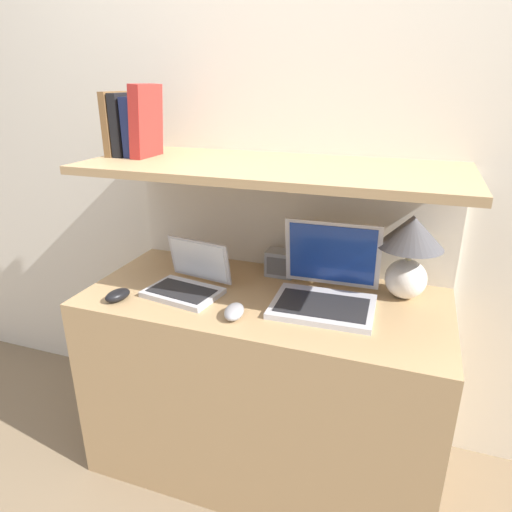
% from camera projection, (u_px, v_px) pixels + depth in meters
% --- Properties ---
extents(wall_back, '(6.00, 0.05, 2.40)m').
position_uv_depth(wall_back, '(294.00, 161.00, 1.83)').
color(wall_back, silver).
rests_on(wall_back, ground_plane).
extents(desk, '(1.31, 0.60, 0.76)m').
position_uv_depth(desk, '(263.00, 383.00, 1.80)').
color(desk, tan).
rests_on(desk, ground_plane).
extents(back_riser, '(1.31, 0.04, 1.21)m').
position_uv_depth(back_riser, '(287.00, 299.00, 2.00)').
color(back_riser, silver).
rests_on(back_riser, ground_plane).
extents(shelf, '(1.31, 0.54, 0.03)m').
position_uv_depth(shelf, '(271.00, 168.00, 1.56)').
color(shelf, tan).
rests_on(shelf, back_riser).
extents(table_lamp, '(0.23, 0.23, 0.31)m').
position_uv_depth(table_lamp, '(410.00, 248.00, 1.59)').
color(table_lamp, white).
rests_on(table_lamp, desk).
extents(laptop_large, '(0.36, 0.32, 0.27)m').
position_uv_depth(laptop_large, '(326.00, 288.00, 1.60)').
color(laptop_large, silver).
rests_on(laptop_large, desk).
extents(laptop_small, '(0.29, 0.26, 0.18)m').
position_uv_depth(laptop_small, '(188.00, 282.00, 1.69)').
color(laptop_small, silver).
rests_on(laptop_small, desk).
extents(computer_mouse, '(0.08, 0.12, 0.04)m').
position_uv_depth(computer_mouse, '(234.00, 312.00, 1.51)').
color(computer_mouse, '#99999E').
rests_on(computer_mouse, desk).
extents(second_mouse, '(0.08, 0.11, 0.04)m').
position_uv_depth(second_mouse, '(118.00, 295.00, 1.63)').
color(second_mouse, black).
rests_on(second_mouse, desk).
extents(router_box, '(0.11, 0.08, 0.10)m').
position_uv_depth(router_box, '(282.00, 263.00, 1.83)').
color(router_box, gray).
rests_on(router_box, desk).
extents(book_brown, '(0.03, 0.15, 0.23)m').
position_uv_depth(book_brown, '(116.00, 124.00, 1.71)').
color(book_brown, brown).
rests_on(book_brown, shelf).
extents(book_black, '(0.04, 0.14, 0.23)m').
position_uv_depth(book_black, '(125.00, 125.00, 1.69)').
color(book_black, black).
rests_on(book_black, shelf).
extents(book_navy, '(0.04, 0.12, 0.21)m').
position_uv_depth(book_navy, '(135.00, 127.00, 1.68)').
color(book_navy, navy).
rests_on(book_navy, shelf).
extents(book_red, '(0.06, 0.16, 0.26)m').
position_uv_depth(book_red, '(146.00, 121.00, 1.66)').
color(book_red, '#A82823').
rests_on(book_red, shelf).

